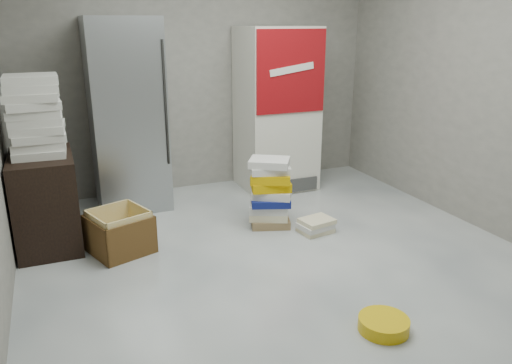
{
  "coord_description": "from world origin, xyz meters",
  "views": [
    {
      "loc": [
        -1.59,
        -2.95,
        1.86
      ],
      "look_at": [
        -0.09,
        0.7,
        0.57
      ],
      "focal_mm": 35.0,
      "sensor_mm": 36.0,
      "label": 1
    }
  ],
  "objects": [
    {
      "name": "ground",
      "position": [
        0.0,
        0.0,
        0.0
      ],
      "size": [
        5.0,
        5.0,
        0.0
      ],
      "primitive_type": "plane",
      "color": "silver",
      "rests_on": "ground"
    },
    {
      "name": "coke_cooler",
      "position": [
        0.75,
        2.12,
        0.9
      ],
      "size": [
        0.8,
        0.73,
        1.8
      ],
      "color": "silver",
      "rests_on": "ground"
    },
    {
      "name": "wood_shelf",
      "position": [
        -1.73,
        1.4,
        0.4
      ],
      "size": [
        0.5,
        0.8,
        0.8
      ],
      "primitive_type": "cube",
      "color": "black",
      "rests_on": "ground"
    },
    {
      "name": "cardboard_box",
      "position": [
        -1.19,
        1.02,
        0.15
      ],
      "size": [
        0.58,
        0.58,
        0.36
      ],
      "rotation": [
        0.0,
        0.0,
        0.34
      ],
      "color": "gold",
      "rests_on": "ground"
    },
    {
      "name": "bucket_lid",
      "position": [
        0.18,
        -0.77,
        0.04
      ],
      "size": [
        0.42,
        0.42,
        0.08
      ],
      "primitive_type": "cylinder",
      "rotation": [
        0.0,
        0.0,
        0.39
      ],
      "color": "#E2B50B",
      "rests_on": "ground"
    },
    {
      "name": "phonebook_stack_main",
      "position": [
        0.2,
        1.05,
        0.33
      ],
      "size": [
        0.48,
        0.43,
        0.66
      ],
      "rotation": [
        0.0,
        0.0,
        -0.4
      ],
      "color": "olive",
      "rests_on": "ground"
    },
    {
      "name": "steel_fridge",
      "position": [
        -0.9,
        2.13,
        0.95
      ],
      "size": [
        0.7,
        0.72,
        1.9
      ],
      "color": "#ADB1B6",
      "rests_on": "ground"
    },
    {
      "name": "supply_box_stack",
      "position": [
        -1.72,
        1.41,
        1.12
      ],
      "size": [
        0.44,
        0.44,
        0.65
      ],
      "color": "silver",
      "rests_on": "wood_shelf"
    },
    {
      "name": "phonebook_stack_side",
      "position": [
        0.52,
        0.74,
        0.07
      ],
      "size": [
        0.34,
        0.28,
        0.13
      ],
      "rotation": [
        0.0,
        0.0,
        0.03
      ],
      "color": "beige",
      "rests_on": "ground"
    },
    {
      "name": "room_shell",
      "position": [
        0.0,
        0.0,
        1.8
      ],
      "size": [
        4.04,
        5.04,
        2.82
      ],
      "color": "gray",
      "rests_on": "ground"
    }
  ]
}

